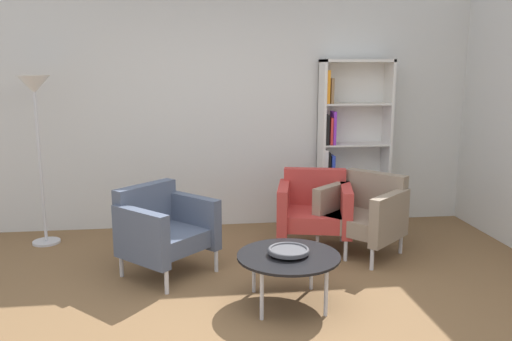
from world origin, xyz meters
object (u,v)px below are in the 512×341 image
(bookshelf_tall, at_px, (347,146))
(decorative_bowl, at_px, (289,251))
(armchair_near_window, at_px, (364,212))
(coffee_table_low, at_px, (288,258))
(armchair_by_bookshelf, at_px, (314,208))
(floor_lamp_torchiere, at_px, (35,105))
(armchair_corner_red, at_px, (163,228))

(bookshelf_tall, relative_size, decorative_bowl, 5.94)
(decorative_bowl, distance_m, armchair_near_window, 1.41)
(armchair_near_window, bearing_deg, decorative_bowl, -84.10)
(coffee_table_low, relative_size, armchair_by_bookshelf, 0.95)
(decorative_bowl, xyz_separation_m, armchair_by_bookshelf, (0.50, 1.25, -0.02))
(coffee_table_low, bearing_deg, armchair_near_window, 47.73)
(bookshelf_tall, height_order, floor_lamp_torchiere, bookshelf_tall)
(coffee_table_low, distance_m, armchair_by_bookshelf, 1.34)
(decorative_bowl, bearing_deg, armchair_near_window, 47.73)
(bookshelf_tall, xyz_separation_m, armchair_near_window, (-0.11, -0.96, -0.51))
(armchair_by_bookshelf, bearing_deg, coffee_table_low, -98.87)
(coffee_table_low, xyz_separation_m, armchair_by_bookshelf, (0.50, 1.25, 0.04))
(floor_lamp_torchiere, bearing_deg, armchair_near_window, -11.92)
(decorative_bowl, bearing_deg, floor_lamp_torchiere, 142.71)
(bookshelf_tall, xyz_separation_m, coffee_table_low, (-1.05, -2.01, -0.55))
(coffee_table_low, bearing_deg, armchair_corner_red, 142.51)
(bookshelf_tall, xyz_separation_m, armchair_by_bookshelf, (-0.56, -0.76, -0.51))
(coffee_table_low, relative_size, decorative_bowl, 2.50)
(armchair_by_bookshelf, xyz_separation_m, armchair_near_window, (0.45, -0.20, 0.00))
(decorative_bowl, relative_size, armchair_near_window, 0.34)
(armchair_corner_red, xyz_separation_m, floor_lamp_torchiere, (-1.27, 0.96, 1.03))
(armchair_by_bookshelf, height_order, armchair_near_window, same)
(armchair_corner_red, bearing_deg, armchair_by_bookshelf, -26.82)
(bookshelf_tall, height_order, coffee_table_low, bookshelf_tall)
(bookshelf_tall, relative_size, coffee_table_low, 2.37)
(bookshelf_tall, height_order, armchair_corner_red, bookshelf_tall)
(decorative_bowl, xyz_separation_m, armchair_corner_red, (-0.99, 0.76, -0.02))
(bookshelf_tall, distance_m, armchair_near_window, 1.09)
(armchair_corner_red, distance_m, floor_lamp_torchiere, 1.90)
(decorative_bowl, bearing_deg, armchair_by_bookshelf, 68.19)
(decorative_bowl, distance_m, floor_lamp_torchiere, 3.02)
(armchair_near_window, bearing_deg, floor_lamp_torchiere, -143.75)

